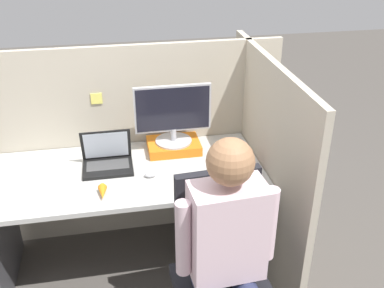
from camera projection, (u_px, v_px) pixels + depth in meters
cubicle_panel_back at (125, 145)px, 3.07m from camera, size 2.13×0.05×1.39m
cubicle_panel_right at (264, 169)px, 2.80m from camera, size 0.04×1.39×1.39m
desk at (130, 194)px, 2.79m from camera, size 1.63×0.75×0.73m
paper_box at (174, 146)px, 2.94m from camera, size 0.34×0.25×0.06m
monitor at (173, 114)px, 2.83m from camera, size 0.49×0.24×0.39m
laptop at (107, 161)px, 2.73m from camera, size 0.30×0.23×0.23m
mouse at (150, 174)px, 2.65m from camera, size 0.07×0.04×0.04m
stapler at (244, 164)px, 2.74m from camera, size 0.05×0.14×0.05m
carrot_toy at (103, 192)px, 2.47m from camera, size 0.05×0.13×0.05m
office_chair at (221, 268)px, 2.26m from camera, size 0.53×0.57×1.01m
person at (229, 251)px, 2.02m from camera, size 0.48×0.41×1.32m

